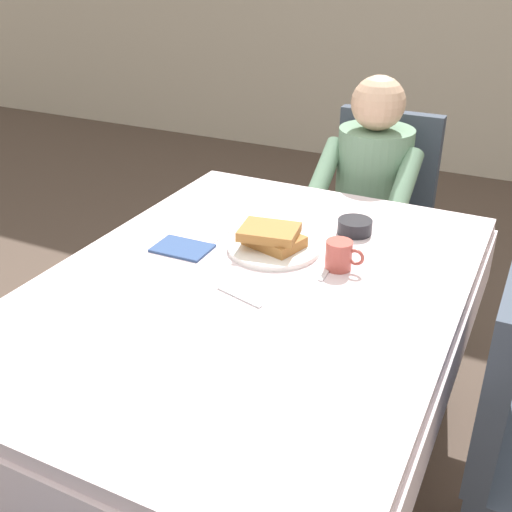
# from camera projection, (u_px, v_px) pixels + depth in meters

# --- Properties ---
(ground_plane) EXTENTS (14.00, 14.00, 0.00)m
(ground_plane) POSITION_uv_depth(u_px,v_px,m) (251.00, 478.00, 2.04)
(ground_plane) COLOR brown
(dining_table_main) EXTENTS (1.12, 1.52, 0.74)m
(dining_table_main) POSITION_uv_depth(u_px,v_px,m) (250.00, 310.00, 1.75)
(dining_table_main) COLOR silver
(dining_table_main) RESTS_ON ground
(chair_diner) EXTENTS (0.44, 0.45, 0.93)m
(chair_diner) POSITION_uv_depth(u_px,v_px,m) (377.00, 207.00, 2.72)
(chair_diner) COLOR #384251
(chair_diner) RESTS_ON ground
(diner_person) EXTENTS (0.40, 0.43, 1.12)m
(diner_person) POSITION_uv_depth(u_px,v_px,m) (370.00, 189.00, 2.53)
(diner_person) COLOR gray
(diner_person) RESTS_ON ground
(plate_breakfast) EXTENTS (0.28, 0.28, 0.02)m
(plate_breakfast) POSITION_uv_depth(u_px,v_px,m) (274.00, 247.00, 1.88)
(plate_breakfast) COLOR white
(plate_breakfast) RESTS_ON dining_table_main
(breakfast_stack) EXTENTS (0.20, 0.17, 0.06)m
(breakfast_stack) POSITION_uv_depth(u_px,v_px,m) (272.00, 236.00, 1.86)
(breakfast_stack) COLOR #A36B33
(breakfast_stack) RESTS_ON plate_breakfast
(cup_coffee) EXTENTS (0.11, 0.08, 0.08)m
(cup_coffee) POSITION_uv_depth(u_px,v_px,m) (340.00, 255.00, 1.76)
(cup_coffee) COLOR #B24C42
(cup_coffee) RESTS_ON dining_table_main
(bowl_butter) EXTENTS (0.11, 0.11, 0.04)m
(bowl_butter) POSITION_uv_depth(u_px,v_px,m) (355.00, 226.00, 1.98)
(bowl_butter) COLOR black
(bowl_butter) RESTS_ON dining_table_main
(fork_left_of_plate) EXTENTS (0.02, 0.18, 0.00)m
(fork_left_of_plate) POSITION_uv_depth(u_px,v_px,m) (216.00, 240.00, 1.94)
(fork_left_of_plate) COLOR silver
(fork_left_of_plate) RESTS_ON dining_table_main
(knife_right_of_plate) EXTENTS (0.02, 0.20, 0.00)m
(knife_right_of_plate) POSITION_uv_depth(u_px,v_px,m) (331.00, 265.00, 1.79)
(knife_right_of_plate) COLOR silver
(knife_right_of_plate) RESTS_ON dining_table_main
(spoon_near_edge) EXTENTS (0.15, 0.05, 0.00)m
(spoon_near_edge) POSITION_uv_depth(u_px,v_px,m) (239.00, 297.00, 1.63)
(spoon_near_edge) COLOR silver
(spoon_near_edge) RESTS_ON dining_table_main
(napkin_folded) EXTENTS (0.17, 0.12, 0.01)m
(napkin_folded) POSITION_uv_depth(u_px,v_px,m) (182.00, 248.00, 1.88)
(napkin_folded) COLOR #334C7F
(napkin_folded) RESTS_ON dining_table_main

